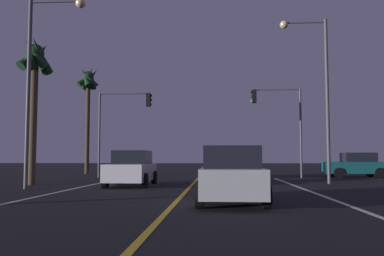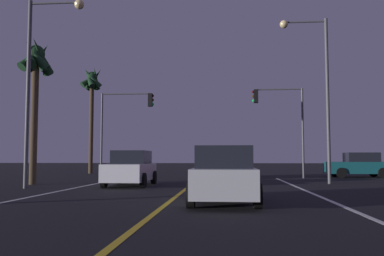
{
  "view_description": "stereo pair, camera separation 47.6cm",
  "coord_description": "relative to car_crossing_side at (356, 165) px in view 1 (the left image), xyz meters",
  "views": [
    {
      "loc": [
        1.29,
        1.57,
        1.37
      ],
      "look_at": [
        -0.11,
        24.0,
        2.98
      ],
      "focal_mm": 38.44,
      "sensor_mm": 36.0,
      "label": 1
    },
    {
      "loc": [
        1.76,
        1.57,
        1.37
      ],
      "look_at": [
        -0.11,
        24.0,
        2.98
      ],
      "focal_mm": 38.44,
      "sensor_mm": 36.0,
      "label": 2
    }
  ],
  "objects": [
    {
      "name": "car_lead_same_lane",
      "position": [
        -9.17,
        -16.82,
        0.0
      ],
      "size": [
        2.02,
        4.3,
        1.7
      ],
      "rotation": [
        0.0,
        0.0,
        1.57
      ],
      "color": "black",
      "rests_on": "ground"
    },
    {
      "name": "traffic_light_near_right",
      "position": [
        -5.55,
        -1.55,
        3.6
      ],
      "size": [
        3.39,
        0.36,
        5.99
      ],
      "rotation": [
        0.0,
        0.0,
        3.14
      ],
      "color": "#4C4C51",
      "rests_on": "ground"
    },
    {
      "name": "palm_tree_left_mid",
      "position": [
        -18.87,
        -9.18,
        5.13
      ],
      "size": [
        1.88,
        2.1,
        7.5
      ],
      "color": "#473826",
      "rests_on": "ground"
    },
    {
      "name": "street_lamp_left_mid",
      "position": [
        -17.38,
        -11.71,
        4.56
      ],
      "size": [
        2.6,
        0.44,
        8.5
      ],
      "color": "#4C4C51",
      "rests_on": "ground"
    },
    {
      "name": "car_crossing_side",
      "position": [
        0.0,
        0.0,
        0.0
      ],
      "size": [
        4.3,
        2.02,
        1.7
      ],
      "rotation": [
        0.0,
        0.0,
        3.14
      ],
      "color": "black",
      "rests_on": "ground"
    },
    {
      "name": "palm_tree_left_far",
      "position": [
        -20.6,
        4.89,
        6.48
      ],
      "size": [
        2.12,
        2.04,
        9.16
      ],
      "color": "#473826",
      "rests_on": "ground"
    },
    {
      "name": "traffic_light_near_left",
      "position": [
        -15.98,
        -1.55,
        3.5
      ],
      "size": [
        3.72,
        0.36,
        5.81
      ],
      "color": "#4C4C51",
      "rests_on": "ground"
    },
    {
      "name": "car_ahead_far",
      "position": [
        -8.51,
        -1.19,
        0.0
      ],
      "size": [
        2.02,
        4.3,
        1.7
      ],
      "rotation": [
        0.0,
        0.0,
        1.57
      ],
      "color": "black",
      "rests_on": "ground"
    },
    {
      "name": "lane_center_divider",
      "position": [
        -10.86,
        -19.46,
        -0.82
      ],
      "size": [
        0.16,
        34.8,
        0.01
      ],
      "primitive_type": "cube",
      "color": "gold",
      "rests_on": "ground"
    },
    {
      "name": "lane_edge_right",
      "position": [
        -5.85,
        -19.46,
        -0.82
      ],
      "size": [
        0.16,
        34.8,
        0.01
      ],
      "primitive_type": "cube",
      "color": "silver",
      "rests_on": "ground"
    },
    {
      "name": "street_lamp_right_far",
      "position": [
        -4.3,
        -7.32,
        4.7
      ],
      "size": [
        2.52,
        0.44,
        8.77
      ],
      "rotation": [
        0.0,
        0.0,
        3.14
      ],
      "color": "#4C4C51",
      "rests_on": "ground"
    },
    {
      "name": "car_oncoming",
      "position": [
        -13.73,
        -9.58,
        0.0
      ],
      "size": [
        2.02,
        4.3,
        1.7
      ],
      "rotation": [
        0.0,
        0.0,
        -1.57
      ],
      "color": "black",
      "rests_on": "ground"
    }
  ]
}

